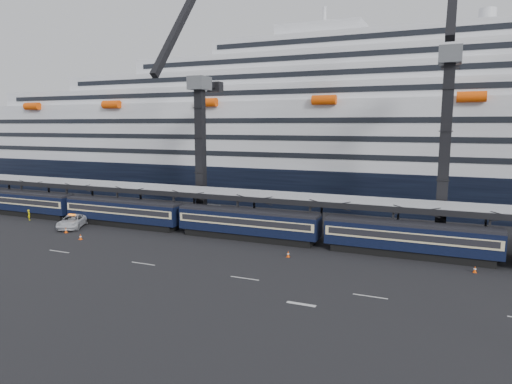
% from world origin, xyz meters
% --- Properties ---
extents(ground, '(260.00, 260.00, 0.00)m').
position_xyz_m(ground, '(0.00, 0.00, 0.00)').
color(ground, black).
rests_on(ground, ground).
extents(lane_markings, '(111.00, 4.27, 0.02)m').
position_xyz_m(lane_markings, '(8.15, -5.23, 0.01)').
color(lane_markings, beige).
rests_on(lane_markings, ground).
extents(train, '(133.05, 3.00, 4.05)m').
position_xyz_m(train, '(-4.65, 10.00, 2.20)').
color(train, black).
rests_on(train, ground).
extents(canopy, '(130.00, 6.25, 5.53)m').
position_xyz_m(canopy, '(0.00, 14.00, 5.25)').
color(canopy, '#94969C').
rests_on(canopy, ground).
extents(cruise_ship, '(214.09, 28.84, 34.00)m').
position_xyz_m(cruise_ship, '(-1.08, 45.99, 12.34)').
color(cruise_ship, black).
rests_on(cruise_ship, ground).
extents(crane_dark_near, '(4.50, 17.75, 35.08)m').
position_xyz_m(crane_dark_near, '(-20.00, 18.59, 11.93)').
color(crane_dark_near, '#52555A').
rests_on(crane_dark_near, ground).
extents(crane_dark_mid, '(4.50, 18.24, 39.64)m').
position_xyz_m(crane_dark_mid, '(15.00, 17.59, 13.36)').
color(crane_dark_mid, '#52555A').
rests_on(crane_dark_mid, ground).
extents(pickup_truck, '(5.68, 7.22, 1.82)m').
position_xyz_m(pickup_truck, '(-34.16, 6.27, 0.91)').
color(pickup_truck, silver).
rests_on(pickup_truck, ground).
extents(worker, '(0.73, 0.70, 1.68)m').
position_xyz_m(worker, '(-44.24, 7.50, 0.84)').
color(worker, yellow).
rests_on(worker, ground).
extents(traffic_cone_b, '(0.40, 0.40, 0.81)m').
position_xyz_m(traffic_cone_b, '(-32.51, 3.40, 0.40)').
color(traffic_cone_b, '#F24C07').
rests_on(traffic_cone_b, ground).
extents(traffic_cone_c, '(0.38, 0.38, 0.77)m').
position_xyz_m(traffic_cone_c, '(-27.86, 1.31, 0.38)').
color(traffic_cone_c, '#F24C07').
rests_on(traffic_cone_c, ground).
extents(traffic_cone_d, '(0.36, 0.36, 0.71)m').
position_xyz_m(traffic_cone_d, '(-0.49, 4.46, 0.35)').
color(traffic_cone_d, '#F24C07').
rests_on(traffic_cone_d, ground).
extents(traffic_cone_e, '(0.36, 0.36, 0.72)m').
position_xyz_m(traffic_cone_e, '(18.62, 6.73, 0.35)').
color(traffic_cone_e, '#F24C07').
rests_on(traffic_cone_e, ground).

